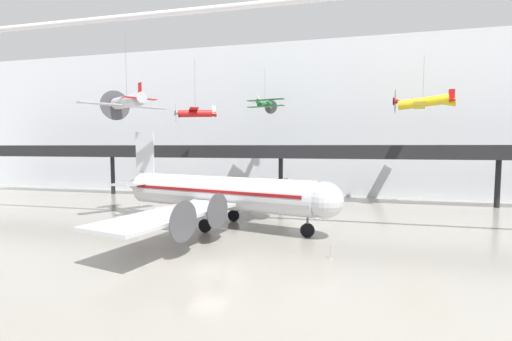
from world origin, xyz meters
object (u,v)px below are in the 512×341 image
suspended_plane_green_biplane (265,104)px  stanchion_barrier (331,255)px  airliner_silver_main (217,193)px  suspended_plane_silver_racer (127,102)px  suspended_plane_yellow_lowwing (423,103)px  suspended_plane_red_highwing (195,113)px

suspended_plane_green_biplane → stanchion_barrier: 33.59m
suspended_plane_green_biplane → airliner_silver_main: bearing=-169.6°
suspended_plane_silver_racer → stanchion_barrier: (22.54, -8.47, -13.06)m
airliner_silver_main → suspended_plane_yellow_lowwing: size_ratio=3.23×
stanchion_barrier → suspended_plane_red_highwing: bearing=134.6°
suspended_plane_silver_racer → suspended_plane_green_biplane: bearing=-85.6°
suspended_plane_silver_racer → stanchion_barrier: size_ratio=8.44×
airliner_silver_main → stanchion_barrier: bearing=-20.9°
suspended_plane_silver_racer → suspended_plane_red_highwing: bearing=-72.4°
airliner_silver_main → stanchion_barrier: 14.85m
suspended_plane_green_biplane → suspended_plane_yellow_lowwing: suspended_plane_green_biplane is taller
airliner_silver_main → suspended_plane_silver_racer: bearing=-167.7°
suspended_plane_red_highwing → suspended_plane_yellow_lowwing: bearing=164.9°
suspended_plane_green_biplane → suspended_plane_yellow_lowwing: (22.57, -2.61, -0.78)m
airliner_silver_main → suspended_plane_green_biplane: size_ratio=4.44×
suspended_plane_silver_racer → stanchion_barrier: suspended_plane_silver_racer is taller
stanchion_barrier → suspended_plane_yellow_lowwing: bearing=65.4°
airliner_silver_main → suspended_plane_red_highwing: size_ratio=3.49×
suspended_plane_red_highwing → suspended_plane_yellow_lowwing: (30.76, 6.08, 1.33)m
suspended_plane_red_highwing → suspended_plane_green_biplane: size_ratio=1.27×
airliner_silver_main → suspended_plane_yellow_lowwing: bearing=49.8°
airliner_silver_main → stanchion_barrier: size_ratio=28.55×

